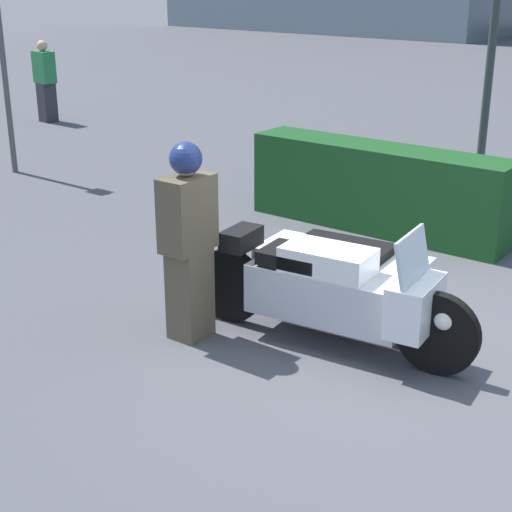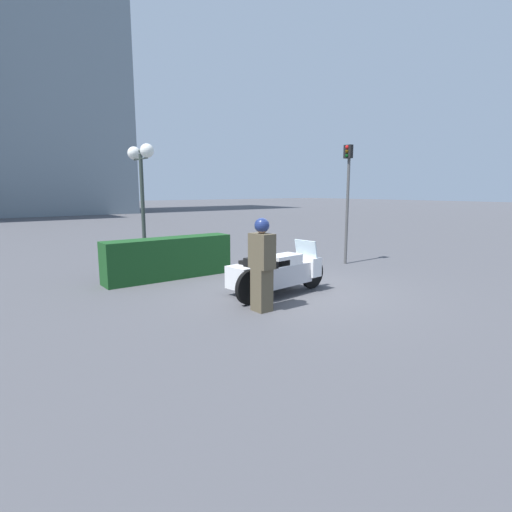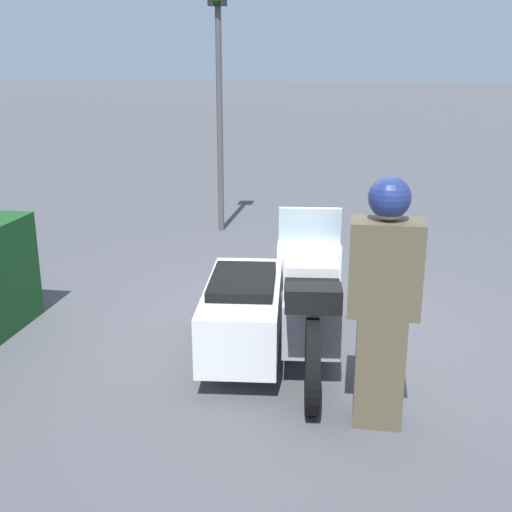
% 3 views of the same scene
% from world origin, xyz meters
% --- Properties ---
extents(ground_plane, '(160.00, 160.00, 0.00)m').
position_xyz_m(ground_plane, '(0.00, 0.00, 0.00)').
color(ground_plane, '#4C4C51').
extents(police_motorcycle, '(2.74, 1.30, 1.18)m').
position_xyz_m(police_motorcycle, '(-0.50, 0.05, 0.49)').
color(police_motorcycle, black).
rests_on(police_motorcycle, ground).
extents(officer_rider, '(0.31, 0.50, 1.81)m').
position_xyz_m(officer_rider, '(-1.57, -0.86, 0.95)').
color(officer_rider, brown).
rests_on(officer_rider, ground).
extents(hedge_bush_curbside, '(3.43, 0.67, 1.08)m').
position_xyz_m(hedge_bush_curbside, '(-1.74, 2.91, 0.54)').
color(hedge_bush_curbside, '#19471E').
rests_on(hedge_bush_curbside, ground).
extents(traffic_light_far, '(0.23, 0.26, 3.46)m').
position_xyz_m(traffic_light_far, '(-7.88, 1.93, 2.27)').
color(traffic_light_far, '#4C4C4C').
rests_on(traffic_light_far, ground).
extents(pedestrian_bystander, '(0.52, 0.36, 1.71)m').
position_xyz_m(pedestrian_bystander, '(-10.99, 5.11, 0.86)').
color(pedestrian_bystander, '#2D2D33').
rests_on(pedestrian_bystander, ground).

